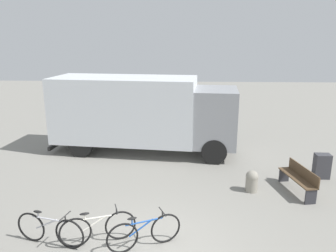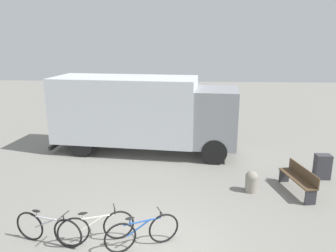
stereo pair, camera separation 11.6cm
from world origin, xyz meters
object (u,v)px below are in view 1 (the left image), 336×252
object	(u,v)px
bicycle_near	(50,230)
bicycle_middle	(98,228)
bicycle_far	(144,232)
delivery_truck	(142,111)
bollard_near_bench	(252,180)
park_bench	(299,178)
utility_box	(322,166)

from	to	relation	value
bicycle_near	bicycle_middle	size ratio (longest dim) A/B	1.03
bicycle_near	bicycle_far	size ratio (longest dim) A/B	1.06
delivery_truck	bollard_near_bench	distance (m)	5.48
park_bench	utility_box	world-z (taller)	utility_box
bollard_near_bench	utility_box	xyz separation A→B (m)	(2.60, 1.15, 0.07)
delivery_truck	bicycle_near	size ratio (longest dim) A/B	4.48
delivery_truck	utility_box	size ratio (longest dim) A/B	9.07
bicycle_middle	bicycle_far	xyz separation A→B (m)	(1.10, -0.12, 0.00)
bicycle_near	bicycle_middle	bearing A→B (deg)	19.96
bicycle_near	bollard_near_bench	xyz separation A→B (m)	(5.22, 3.00, -0.03)
bollard_near_bench	park_bench	bearing A→B (deg)	0.50
bicycle_far	bollard_near_bench	bearing A→B (deg)	20.00
delivery_truck	park_bench	bearing A→B (deg)	-28.25
bicycle_near	bicycle_middle	xyz separation A→B (m)	(1.10, 0.11, 0.00)
bicycle_middle	bicycle_far	distance (m)	1.10
park_bench	delivery_truck	bearing A→B (deg)	44.87
park_bench	bicycle_far	xyz separation A→B (m)	(-4.48, -3.02, -0.08)
delivery_truck	bicycle_near	world-z (taller)	delivery_truck
park_bench	bicycle_near	distance (m)	7.32
delivery_truck	bicycle_near	bearing A→B (deg)	-95.68
bicycle_middle	delivery_truck	bearing A→B (deg)	68.45
bicycle_far	utility_box	size ratio (longest dim) A/B	1.91
delivery_truck	bollard_near_bench	world-z (taller)	delivery_truck
delivery_truck	bicycle_middle	size ratio (longest dim) A/B	4.59
bicycle_near	bollard_near_bench	distance (m)	6.02
park_bench	bicycle_far	world-z (taller)	bicycle_far
delivery_truck	bicycle_near	xyz separation A→B (m)	(-1.34, -6.62, -1.35)
delivery_truck	bicycle_middle	xyz separation A→B (m)	(-0.25, -6.50, -1.35)
delivery_truck	bicycle_far	size ratio (longest dim) A/B	4.76
bicycle_far	bollard_near_bench	size ratio (longest dim) A/B	2.38
bicycle_middle	bicycle_far	bearing A→B (deg)	-25.83
delivery_truck	utility_box	world-z (taller)	delivery_truck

